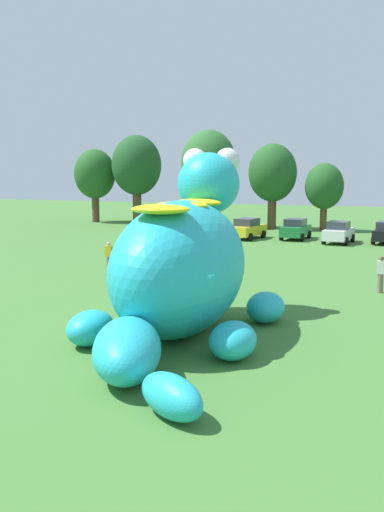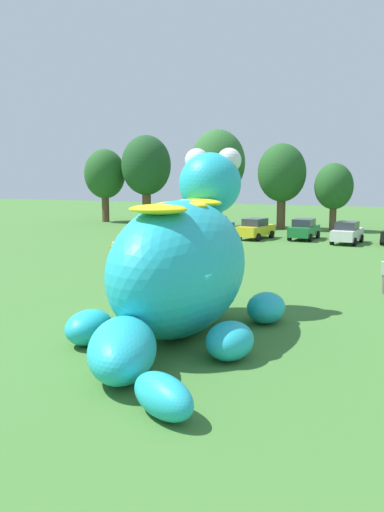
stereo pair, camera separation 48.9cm
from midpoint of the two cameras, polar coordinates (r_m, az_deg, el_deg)
The scene contains 14 objects.
ground_plane at distance 18.80m, azimuth -1.20°, elevation -8.61°, with size 160.00×160.00×0.00m, color #427533.
giant_inflatable_creature at distance 19.40m, azimuth -1.75°, elevation -0.94°, with size 7.00×12.30×6.43m.
car_blue at distance 49.34m, azimuth 1.16°, elevation 2.96°, with size 2.44×4.32×1.72m.
car_yellow at distance 47.71m, azimuth 5.26°, elevation 2.74°, with size 2.47×4.34×1.72m.
car_green at distance 47.93m, azimuth 10.01°, elevation 2.67°, with size 2.11×4.18×1.72m.
car_white at distance 46.01m, azimuth 14.12°, elevation 2.32°, with size 2.21×4.23×1.72m.
tree_far_left at distance 64.73m, azimuth -9.88°, elevation 8.02°, with size 4.54×4.54×8.06m.
tree_left at distance 62.36m, azimuth -5.78°, elevation 8.93°, with size 5.32×5.32×9.45m.
tree_mid_left at distance 57.78m, azimuth 1.41°, elevation 9.20°, with size 5.48×5.48×9.72m.
tree_centre_left at distance 56.23m, azimuth 7.80°, elevation 8.17°, with size 4.65×4.65×8.25m.
tree_centre at distance 55.24m, azimuth 12.81°, elevation 6.76°, with size 3.59×3.59×6.36m.
spectator_near_inflatable at distance 27.47m, azimuth 17.83°, elevation -1.77°, with size 0.38×0.26×1.71m.
spectator_mid_field at distance 31.85m, azimuth -8.73°, elevation -0.12°, with size 0.38×0.26×1.71m.
spectator_wandering at distance 31.36m, azimuth -7.71°, elevation -0.23°, with size 0.38×0.26×1.71m.
Camera 1 is at (6.65, -16.71, 5.47)m, focal length 40.11 mm.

